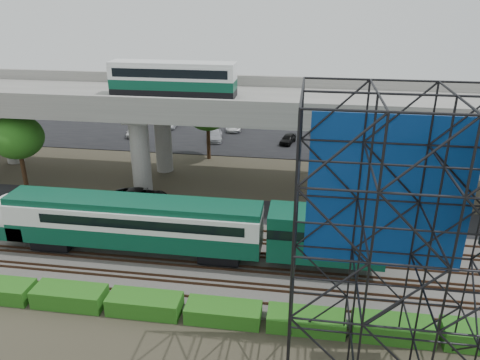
# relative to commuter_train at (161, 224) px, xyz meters

# --- Properties ---
(ground) EXTENTS (140.00, 140.00, 0.00)m
(ground) POSITION_rel_commuter_train_xyz_m (4.76, -2.00, -2.88)
(ground) COLOR #474233
(ground) RESTS_ON ground
(ballast_bed) EXTENTS (90.00, 12.00, 0.20)m
(ballast_bed) POSITION_rel_commuter_train_xyz_m (4.76, 0.00, -2.78)
(ballast_bed) COLOR slate
(ballast_bed) RESTS_ON ground
(service_road) EXTENTS (90.00, 5.00, 0.08)m
(service_road) POSITION_rel_commuter_train_xyz_m (4.76, 8.50, -2.84)
(service_road) COLOR black
(service_road) RESTS_ON ground
(parking_lot) EXTENTS (90.00, 18.00, 0.08)m
(parking_lot) POSITION_rel_commuter_train_xyz_m (4.76, 32.00, -2.84)
(parking_lot) COLOR black
(parking_lot) RESTS_ON ground
(harbor_water) EXTENTS (140.00, 40.00, 0.03)m
(harbor_water) POSITION_rel_commuter_train_xyz_m (4.76, 54.00, -2.87)
(harbor_water) COLOR #455A71
(harbor_water) RESTS_ON ground
(rail_tracks) EXTENTS (90.00, 9.52, 0.16)m
(rail_tracks) POSITION_rel_commuter_train_xyz_m (4.76, -0.00, -2.60)
(rail_tracks) COLOR #472D1E
(rail_tracks) RESTS_ON ballast_bed
(commuter_train) EXTENTS (29.30, 3.06, 4.30)m
(commuter_train) POSITION_rel_commuter_train_xyz_m (0.00, 0.00, 0.00)
(commuter_train) COLOR black
(commuter_train) RESTS_ON rail_tracks
(overpass) EXTENTS (80.00, 12.00, 12.40)m
(overpass) POSITION_rel_commuter_train_xyz_m (4.22, 14.00, 5.33)
(overpass) COLOR #9E9B93
(overpass) RESTS_ON ground
(scaffold_tower) EXTENTS (9.36, 6.36, 15.00)m
(scaffold_tower) POSITION_rel_commuter_train_xyz_m (14.44, -9.98, 4.59)
(scaffold_tower) COLOR black
(scaffold_tower) RESTS_ON ground
(hedge_strip) EXTENTS (34.60, 1.80, 1.20)m
(hedge_strip) POSITION_rel_commuter_train_xyz_m (5.77, -6.30, -2.32)
(hedge_strip) COLOR #1C5B15
(hedge_strip) RESTS_ON ground
(trees) EXTENTS (40.94, 16.94, 7.69)m
(trees) POSITION_rel_commuter_train_xyz_m (0.10, 14.17, 2.69)
(trees) COLOR #382314
(trees) RESTS_ON ground
(suv) EXTENTS (5.44, 2.72, 1.48)m
(suv) POSITION_rel_commuter_train_xyz_m (-4.83, 8.57, -2.06)
(suv) COLOR black
(suv) RESTS_ON service_road
(parked_cars) EXTENTS (38.11, 9.54, 1.26)m
(parked_cars) POSITION_rel_commuter_train_xyz_m (5.12, 31.62, -2.20)
(parked_cars) COLOR silver
(parked_cars) RESTS_ON parking_lot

